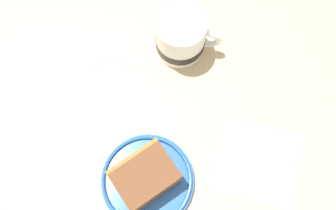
{
  "coord_description": "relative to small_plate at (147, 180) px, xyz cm",
  "views": [
    {
      "loc": [
        -19.06,
        1.44,
        66.4
      ],
      "look_at": [
        0.8,
        1.87,
        3.0
      ],
      "focal_mm": 42.97,
      "sensor_mm": 36.0,
      "label": 1
    }
  ],
  "objects": [
    {
      "name": "ground_plane",
      "position": [
        11.37,
        -5.02,
        -2.67
      ],
      "size": [
        147.11,
        147.11,
        3.66
      ],
      "primitive_type": "cube",
      "color": "tan"
    },
    {
      "name": "small_plate",
      "position": [
        0.0,
        0.0,
        0.0
      ],
      "size": [
        15.31,
        15.31,
        1.71
      ],
      "color": "#26599E",
      "rests_on": "ground_plane"
    },
    {
      "name": "cake_slice",
      "position": [
        0.22,
        0.16,
        3.06
      ],
      "size": [
        11.19,
        11.66,
        5.62
      ],
      "color": "#9E662D",
      "rests_on": "small_plate"
    },
    {
      "name": "tea_mug",
      "position": [
        24.19,
        -5.47,
        3.39
      ],
      "size": [
        8.76,
        11.22,
        8.94
      ],
      "color": "white",
      "rests_on": "ground_plane"
    },
    {
      "name": "teaspoon",
      "position": [
        21.07,
        9.23,
        -0.48
      ],
      "size": [
        2.12,
        11.39,
        0.8
      ],
      "color": "silver",
      "rests_on": "ground_plane"
    },
    {
      "name": "folded_napkin",
      "position": [
        3.35,
        -18.22,
        -0.54
      ],
      "size": [
        15.43,
        15.98,
        0.6
      ],
      "primitive_type": "cube",
      "rotation": [
        0.0,
        0.0,
        -0.24
      ],
      "color": "white",
      "rests_on": "ground_plane"
    }
  ]
}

